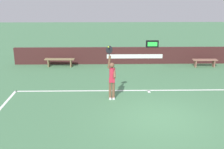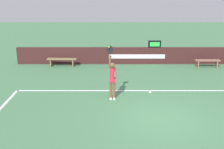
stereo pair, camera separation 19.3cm
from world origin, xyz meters
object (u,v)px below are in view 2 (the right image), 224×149
at_px(courtside_bench_near, 207,62).
at_px(courtside_bench_far, 61,60).
at_px(speed_display, 154,44).
at_px(tennis_ball, 108,47).
at_px(tennis_player, 112,78).

bearing_deg(courtside_bench_near, courtside_bench_far, 178.57).
bearing_deg(speed_display, courtside_bench_far, -173.80).
distance_m(tennis_ball, courtside_bench_far, 6.31).
height_order(speed_display, tennis_ball, tennis_ball).
height_order(tennis_player, tennis_ball, tennis_player).
distance_m(courtside_bench_near, courtside_bench_far, 8.80).
xyz_separation_m(tennis_ball, courtside_bench_far, (-2.93, 5.25, -1.92)).
relative_size(speed_display, courtside_bench_near, 0.52).
height_order(tennis_ball, courtside_bench_near, tennis_ball).
bearing_deg(speed_display, tennis_ball, -115.25).
height_order(speed_display, courtside_bench_near, speed_display).
distance_m(speed_display, courtside_bench_far, 5.80).
bearing_deg(tennis_ball, courtside_bench_far, 119.16).
bearing_deg(courtside_bench_far, tennis_ball, -60.84).
distance_m(tennis_player, courtside_bench_far, 6.02).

